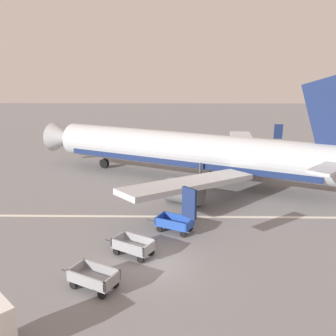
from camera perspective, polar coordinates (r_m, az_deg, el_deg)
name	(u,v)px	position (r m, az deg, el deg)	size (l,w,h in m)	color
ground_plane	(155,264)	(22.37, -2.14, -14.87)	(220.00, 220.00, 0.00)	slate
apron_stripe	(159,216)	(28.89, -1.39, -7.64)	(120.00, 0.36, 0.01)	silver
airplane	(195,152)	(37.39, 4.26, 2.51)	(35.37, 29.10, 11.34)	#B2B7BC
baggage_cart_nearest	(94,278)	(20.32, -11.62, -16.57)	(3.49, 2.39, 1.07)	gray
baggage_cart_second_in_row	(133,246)	(23.16, -5.48, -12.12)	(3.43, 2.49, 1.07)	gray
baggage_cart_third_in_row	(174,223)	(26.17, 1.03, -8.72)	(3.51, 2.37, 1.07)	#234CB2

